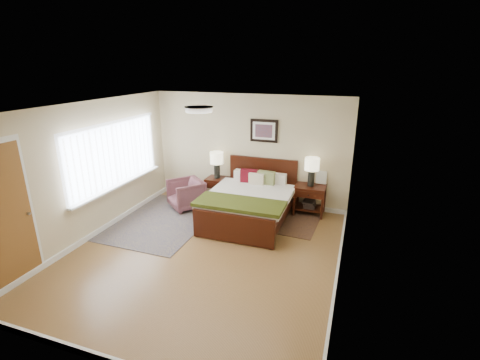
# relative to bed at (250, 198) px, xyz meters

# --- Properties ---
(floor) EXTENTS (5.00, 5.00, 0.00)m
(floor) POSITION_rel_bed_xyz_m (-0.35, -1.50, -0.51)
(floor) COLOR brown
(floor) RESTS_ON ground
(back_wall) EXTENTS (4.50, 0.04, 2.50)m
(back_wall) POSITION_rel_bed_xyz_m (-0.35, 1.00, 0.74)
(back_wall) COLOR #C8BD91
(back_wall) RESTS_ON ground
(front_wall) EXTENTS (4.50, 0.04, 2.50)m
(front_wall) POSITION_rel_bed_xyz_m (-0.35, -4.00, 0.74)
(front_wall) COLOR #C8BD91
(front_wall) RESTS_ON ground
(left_wall) EXTENTS (0.04, 5.00, 2.50)m
(left_wall) POSITION_rel_bed_xyz_m (-2.60, -1.50, 0.74)
(left_wall) COLOR #C8BD91
(left_wall) RESTS_ON ground
(right_wall) EXTENTS (0.04, 5.00, 2.50)m
(right_wall) POSITION_rel_bed_xyz_m (1.90, -1.50, 0.74)
(right_wall) COLOR #C8BD91
(right_wall) RESTS_ON ground
(ceiling) EXTENTS (4.50, 5.00, 0.02)m
(ceiling) POSITION_rel_bed_xyz_m (-0.35, -1.50, 1.99)
(ceiling) COLOR white
(ceiling) RESTS_ON back_wall
(window) EXTENTS (0.11, 2.72, 1.32)m
(window) POSITION_rel_bed_xyz_m (-2.55, -0.80, 0.87)
(window) COLOR silver
(window) RESTS_ON left_wall
(door) EXTENTS (0.06, 1.00, 2.18)m
(door) POSITION_rel_bed_xyz_m (-2.58, -3.25, 0.57)
(door) COLOR silver
(door) RESTS_ON ground
(ceil_fixture) EXTENTS (0.44, 0.44, 0.08)m
(ceil_fixture) POSITION_rel_bed_xyz_m (-0.35, -1.50, 1.96)
(ceil_fixture) COLOR white
(ceil_fixture) RESTS_ON ceiling
(bed) EXTENTS (1.68, 2.03, 1.09)m
(bed) POSITION_rel_bed_xyz_m (0.00, 0.00, 0.00)
(bed) COLOR #361508
(bed) RESTS_ON ground
(wall_art) EXTENTS (0.62, 0.05, 0.50)m
(wall_art) POSITION_rel_bed_xyz_m (0.00, 0.97, 1.21)
(wall_art) COLOR black
(wall_art) RESTS_ON back_wall
(nightstand_left) EXTENTS (0.49, 0.44, 0.58)m
(nightstand_left) POSITION_rel_bed_xyz_m (-1.05, 0.75, -0.05)
(nightstand_left) COLOR #361508
(nightstand_left) RESTS_ON ground
(nightstand_right) EXTENTS (0.65, 0.48, 0.64)m
(nightstand_right) POSITION_rel_bed_xyz_m (1.11, 0.76, -0.12)
(nightstand_right) COLOR #361508
(nightstand_right) RESTS_ON ground
(lamp_left) EXTENTS (0.31, 0.31, 0.61)m
(lamp_left) POSITION_rel_bed_xyz_m (-1.05, 0.77, 0.50)
(lamp_left) COLOR black
(lamp_left) RESTS_ON nightstand_left
(lamp_right) EXTENTS (0.31, 0.31, 0.61)m
(lamp_right) POSITION_rel_bed_xyz_m (1.11, 0.77, 0.55)
(lamp_right) COLOR black
(lamp_right) RESTS_ON nightstand_right
(armchair) EXTENTS (1.00, 1.00, 0.65)m
(armchair) POSITION_rel_bed_xyz_m (-1.56, 0.18, -0.18)
(armchair) COLOR brown
(armchair) RESTS_ON ground
(rug_persian) EXTENTS (1.80, 2.53, 0.01)m
(rug_persian) POSITION_rel_bed_xyz_m (-1.70, -0.59, -0.50)
(rug_persian) COLOR #0D1041
(rug_persian) RESTS_ON ground
(rug_navy) EXTENTS (0.90, 1.30, 0.01)m
(rug_navy) POSITION_rel_bed_xyz_m (0.95, 0.19, -0.50)
(rug_navy) COLOR black
(rug_navy) RESTS_ON ground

